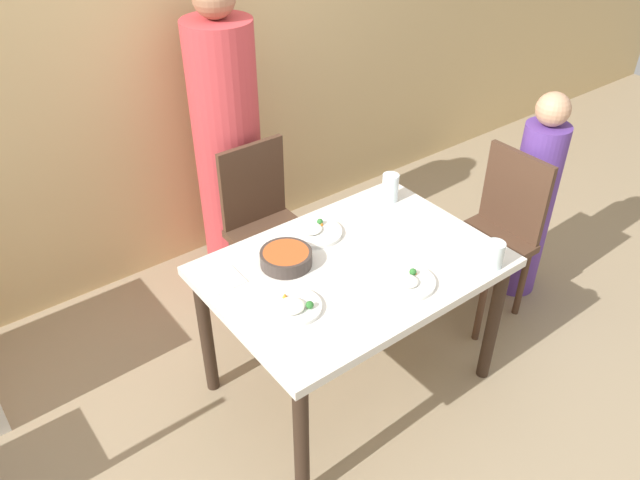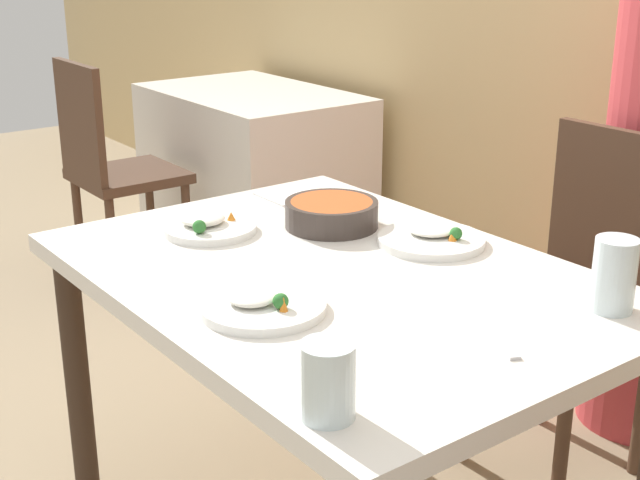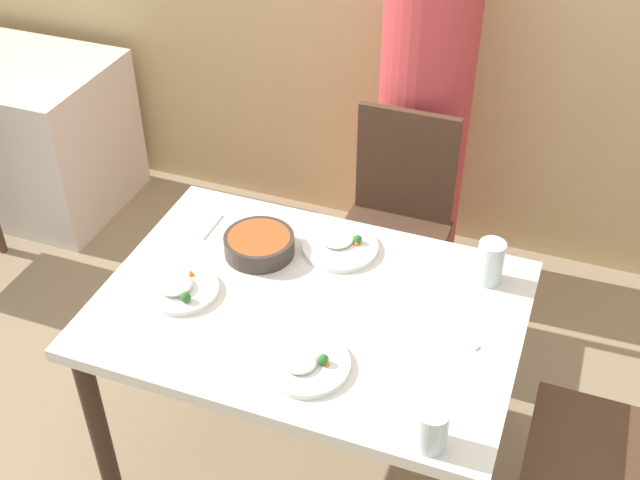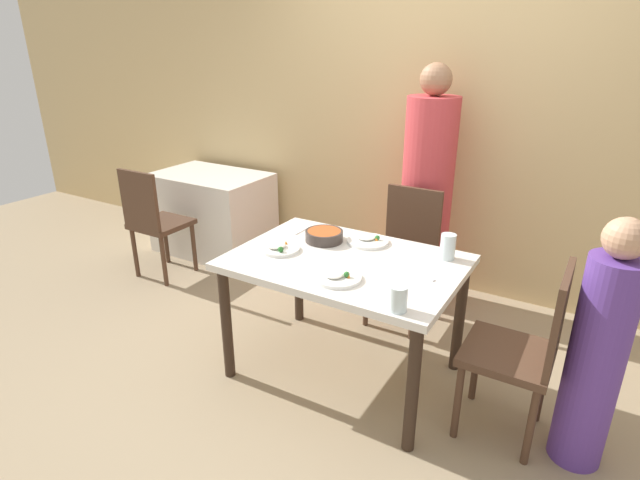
# 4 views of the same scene
# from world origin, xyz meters

# --- Properties ---
(ground_plane) EXTENTS (10.00, 10.00, 0.00)m
(ground_plane) POSITION_xyz_m (0.00, 0.00, 0.00)
(ground_plane) COLOR #998466
(wall_back) EXTENTS (10.00, 0.06, 2.70)m
(wall_back) POSITION_xyz_m (0.00, 1.46, 1.35)
(wall_back) COLOR tan
(wall_back) RESTS_ON ground_plane
(dining_table) EXTENTS (1.22, 0.86, 0.72)m
(dining_table) POSITION_xyz_m (0.00, 0.00, 0.63)
(dining_table) COLOR silver
(dining_table) RESTS_ON ground_plane
(chair_adult_spot) EXTENTS (0.40, 0.40, 0.91)m
(chair_adult_spot) POSITION_xyz_m (0.05, 0.77, 0.50)
(chair_adult_spot) COLOR #4C3323
(chair_adult_spot) RESTS_ON ground_plane
(chair_child_spot) EXTENTS (0.40, 0.40, 0.91)m
(chair_child_spot) POSITION_xyz_m (0.95, -0.01, 0.50)
(chair_child_spot) COLOR #4C3323
(chair_child_spot) RESTS_ON ground_plane
(person_adult) EXTENTS (0.36, 0.36, 1.69)m
(person_adult) POSITION_xyz_m (0.05, 1.12, 0.78)
(person_adult) COLOR #C63D42
(person_adult) RESTS_ON ground_plane
(person_child) EXTENTS (0.23, 0.23, 1.18)m
(person_child) POSITION_xyz_m (1.23, -0.01, 0.56)
(person_child) COLOR #5B3893
(person_child) RESTS_ON ground_plane
(bowl_curry) EXTENTS (0.22, 0.22, 0.06)m
(bowl_curry) POSITION_xyz_m (-0.23, 0.17, 0.76)
(bowl_curry) COLOR #3D332D
(bowl_curry) RESTS_ON dining_table
(plate_rice_adult) EXTENTS (0.24, 0.24, 0.05)m
(plate_rice_adult) POSITION_xyz_m (0.00, 0.27, 0.74)
(plate_rice_adult) COLOR white
(plate_rice_adult) RESTS_ON dining_table
(plate_rice_child) EXTENTS (0.24, 0.24, 0.05)m
(plate_rice_child) POSITION_xyz_m (0.08, -0.24, 0.74)
(plate_rice_child) COLOR white
(plate_rice_child) RESTS_ON dining_table
(plate_noodles) EXTENTS (0.22, 0.22, 0.05)m
(plate_noodles) POSITION_xyz_m (-0.37, -0.09, 0.74)
(plate_noodles) COLOR white
(plate_noodles) RESTS_ON dining_table
(glass_water_tall) EXTENTS (0.08, 0.08, 0.12)m
(glass_water_tall) POSITION_xyz_m (0.45, -0.37, 0.78)
(glass_water_tall) COLOR silver
(glass_water_tall) RESTS_ON dining_table
(glass_water_short) EXTENTS (0.08, 0.08, 0.14)m
(glass_water_short) POSITION_xyz_m (0.46, 0.29, 0.79)
(glass_water_short) COLOR silver
(glass_water_short) RESTS_ON dining_table
(napkin_folded) EXTENTS (0.14, 0.14, 0.01)m
(napkin_folded) POSITION_xyz_m (-0.50, 0.23, 0.73)
(napkin_folded) COLOR white
(napkin_folded) RESTS_ON dining_table
(fork_steel) EXTENTS (0.17, 0.09, 0.01)m
(fork_steel) POSITION_xyz_m (0.42, 0.02, 0.73)
(fork_steel) COLOR silver
(fork_steel) RESTS_ON dining_table
(background_table) EXTENTS (0.99, 0.66, 0.72)m
(background_table) POSITION_xyz_m (-1.90, 1.02, 0.36)
(background_table) COLOR silver
(background_table) RESTS_ON ground_plane
(chair_background) EXTENTS (0.40, 0.40, 0.91)m
(chair_background) POSITION_xyz_m (-1.90, 0.35, 0.50)
(chair_background) COLOR #4C3323
(chair_background) RESTS_ON ground_plane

